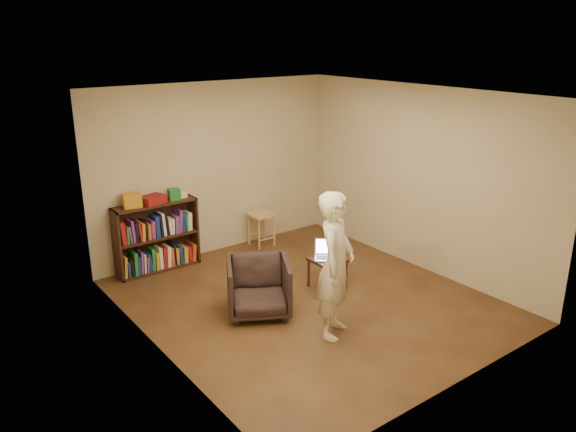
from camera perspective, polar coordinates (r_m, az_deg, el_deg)
floor at (r=7.26m, az=2.02°, el=-8.61°), size 4.50×4.50×0.00m
ceiling at (r=6.51m, az=2.28°, el=12.26°), size 4.50×4.50×0.00m
wall_back at (r=8.57m, az=-7.37°, el=4.78°), size 4.00×0.00×4.00m
wall_left at (r=5.79m, az=-13.47°, el=-2.27°), size 0.00×4.50×4.50m
wall_right at (r=8.13m, az=13.20°, el=3.70°), size 0.00×4.50×4.50m
bookshelf at (r=8.23m, az=-13.19°, el=-2.42°), size 1.20×0.30×1.00m
box_yellow at (r=7.90m, az=-15.56°, el=1.55°), size 0.27×0.22×0.19m
red_cloth at (r=8.01m, az=-13.59°, el=1.63°), size 0.38×0.31×0.11m
box_green at (r=8.12m, az=-11.48°, el=2.17°), size 0.18×0.18×0.16m
box_white at (r=8.22m, az=-10.67°, el=2.15°), size 0.11×0.11×0.08m
stool at (r=8.92m, az=-2.72°, el=-0.36°), size 0.37×0.37×0.53m
armchair at (r=6.83m, az=-3.02°, el=-7.24°), size 1.01×1.02×0.69m
side_table at (r=7.49m, az=4.03°, el=-4.84°), size 0.41×0.41×0.42m
laptop at (r=7.47m, az=3.97°, el=-3.81°), size 0.42×0.40×0.25m
person at (r=6.20m, az=4.85°, el=-5.00°), size 0.73×0.68×1.68m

